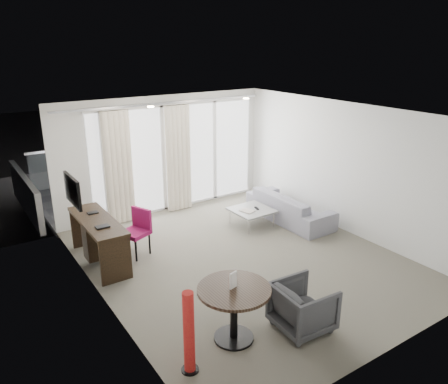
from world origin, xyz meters
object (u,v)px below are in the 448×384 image
coffee_table (252,217)px  rattan_chair_b (178,163)px  desk_chair (135,233)px  sofa (290,207)px  round_table (234,314)px  desk (99,241)px  red_lamp (189,333)px  rattan_chair_a (164,173)px  tub_armchair (303,307)px

coffee_table → rattan_chair_b: 4.00m
desk_chair → sofa: bearing=-28.1°
desk_chair → round_table: 2.93m
desk → desk_chair: size_ratio=2.00×
red_lamp → coffee_table: red_lamp is taller
desk → sofa: (4.05, -0.39, -0.10)m
rattan_chair_a → desk_chair: bearing=-128.0°
red_lamp → coffee_table: (3.21, 3.04, -0.35)m
desk → tub_armchair: bearing=-63.7°
tub_armchair → red_lamp: bearing=88.8°
red_lamp → rattan_chair_b: 7.88m
round_table → red_lamp: bearing=-165.7°
coffee_table → sofa: (0.86, -0.22, 0.12)m
desk → rattan_chair_b: 5.21m
tub_armchair → rattan_chair_a: size_ratio=0.81×
red_lamp → tub_armchair: 1.69m
desk_chair → sofa: desk_chair is taller
tub_armchair → rattan_chair_b: 7.40m
desk_chair → rattan_chair_a: (2.05, 3.02, 0.02)m
rattan_chair_b → desk_chair: bearing=-118.1°
red_lamp → tub_armchair: (1.67, -0.13, -0.20)m
desk → sofa: 4.07m
desk → red_lamp: 3.22m
desk → sofa: size_ratio=0.83×
desk → coffee_table: size_ratio=2.15×
desk_chair → desk: bearing=148.4°
desk → sofa: desk is taller
desk → rattan_chair_b: (3.55, 3.81, -0.01)m
desk → tub_armchair: (1.66, -3.35, -0.07)m
tub_armchair → coffee_table: size_ratio=0.91×
sofa → rattan_chair_b: 4.23m
desk_chair → tub_armchair: 3.42m
desk_chair → red_lamp: red_lamp is taller
desk → rattan_chair_a: rattan_chair_a is taller
red_lamp → rattan_chair_a: 6.71m
rattan_chair_b → rattan_chair_a: bearing=-126.1°
desk → round_table: 3.11m
sofa → rattan_chair_b: bearing=6.8°
desk_chair → red_lamp: bearing=-124.7°
rattan_chair_a → rattan_chair_b: size_ratio=1.15×
red_lamp → rattan_chair_b: (3.56, 7.02, -0.14)m
rattan_chair_b → tub_armchair: bearing=-96.1°
round_table → coffee_table: bearing=49.4°
desk_chair → sofa: 3.44m
sofa → desk: bearing=84.5°
coffee_table → rattan_chair_b: bearing=84.9°
desk_chair → rattan_chair_b: size_ratio=1.09×
red_lamp → sofa: bearing=34.8°
sofa → rattan_chair_a: rattan_chair_a is taller
round_table → red_lamp: red_lamp is taller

